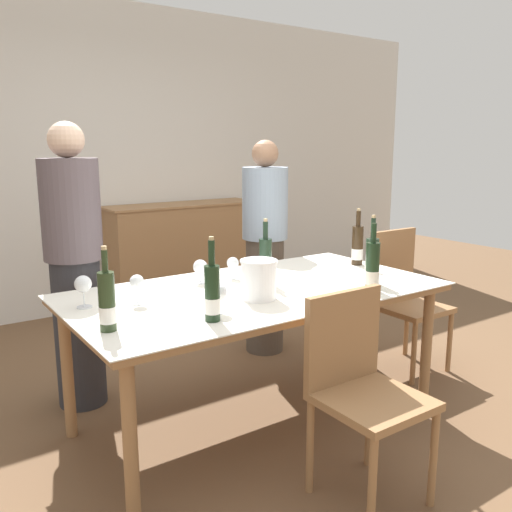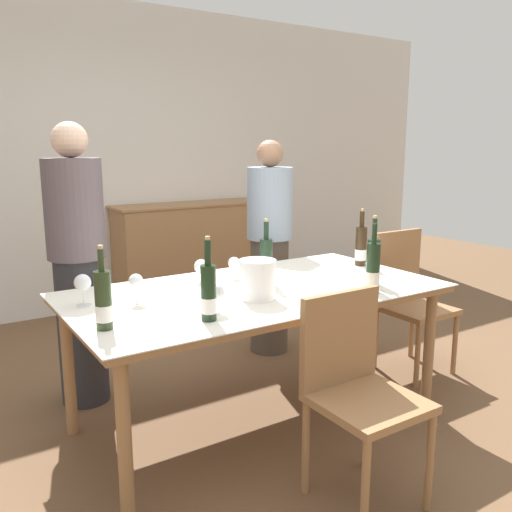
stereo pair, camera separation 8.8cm
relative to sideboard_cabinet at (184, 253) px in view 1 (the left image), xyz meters
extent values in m
plane|color=brown|center=(-0.78, -2.38, -0.49)|extent=(12.00, 12.00, 0.00)
cube|color=silver|center=(-0.78, 0.29, 0.91)|extent=(8.00, 0.10, 2.80)
cube|color=#996B42|center=(0.00, 0.00, -0.01)|extent=(1.47, 0.44, 0.96)
cube|color=#996B42|center=(0.00, 0.00, 0.48)|extent=(1.51, 0.46, 0.02)
cylinder|color=#996B42|center=(-1.68, -2.81, -0.12)|extent=(0.06, 0.06, 0.73)
cylinder|color=#996B42|center=(0.12, -2.81, -0.12)|extent=(0.06, 0.06, 0.73)
cylinder|color=#996B42|center=(-1.68, -1.94, -0.12)|extent=(0.06, 0.06, 0.73)
cylinder|color=#996B42|center=(0.12, -1.94, -0.12)|extent=(0.06, 0.06, 0.73)
cube|color=#996B42|center=(-0.78, -2.38, 0.26)|extent=(1.96, 1.03, 0.04)
cube|color=white|center=(-0.78, -2.38, 0.28)|extent=(1.99, 1.06, 0.01)
cylinder|color=white|center=(-0.88, -2.54, 0.38)|extent=(0.18, 0.18, 0.20)
cylinder|color=white|center=(-0.88, -2.54, 0.48)|extent=(0.19, 0.19, 0.01)
cylinder|color=#1E3323|center=(-0.66, -2.30, 0.41)|extent=(0.07, 0.07, 0.25)
cylinder|color=silver|center=(-0.66, -2.30, 0.35)|extent=(0.07, 0.07, 0.07)
cylinder|color=#1E3323|center=(-0.66, -2.30, 0.58)|extent=(0.03, 0.03, 0.10)
cylinder|color=tan|center=(-0.66, -2.30, 0.64)|extent=(0.02, 0.02, 0.02)
cylinder|color=black|center=(-0.30, -2.75, 0.41)|extent=(0.07, 0.07, 0.26)
cylinder|color=silver|center=(-0.30, -2.75, 0.35)|extent=(0.07, 0.07, 0.07)
cylinder|color=black|center=(-0.30, -2.75, 0.59)|extent=(0.03, 0.03, 0.10)
cylinder|color=#1E3323|center=(-0.18, -2.64, 0.41)|extent=(0.07, 0.07, 0.25)
cylinder|color=white|center=(-0.18, -2.64, 0.35)|extent=(0.07, 0.07, 0.07)
cylinder|color=#1E3323|center=(-0.18, -2.64, 0.59)|extent=(0.03, 0.03, 0.11)
cylinder|color=tan|center=(-0.18, -2.64, 0.66)|extent=(0.02, 0.02, 0.02)
cylinder|color=black|center=(-1.24, -2.71, 0.41)|extent=(0.07, 0.07, 0.25)
cylinder|color=white|center=(-1.24, -2.71, 0.35)|extent=(0.07, 0.07, 0.07)
cylinder|color=black|center=(-1.24, -2.71, 0.58)|extent=(0.03, 0.03, 0.11)
cylinder|color=tan|center=(-1.24, -2.71, 0.65)|extent=(0.02, 0.02, 0.02)
cylinder|color=#28381E|center=(-1.66, -2.58, 0.41)|extent=(0.07, 0.07, 0.25)
cylinder|color=white|center=(-1.66, -2.58, 0.35)|extent=(0.07, 0.07, 0.07)
cylinder|color=#28381E|center=(-1.66, -2.58, 0.58)|extent=(0.03, 0.03, 0.09)
cylinder|color=tan|center=(-1.66, -2.58, 0.63)|extent=(0.02, 0.02, 0.02)
cylinder|color=#332314|center=(0.10, -2.25, 0.41)|extent=(0.07, 0.07, 0.25)
cylinder|color=white|center=(0.10, -2.25, 0.35)|extent=(0.07, 0.07, 0.07)
cylinder|color=#332314|center=(0.10, -2.25, 0.58)|extent=(0.03, 0.03, 0.10)
cylinder|color=tan|center=(0.10, -2.25, 0.64)|extent=(0.02, 0.02, 0.02)
cylinder|color=white|center=(-1.17, -2.63, 0.28)|extent=(0.06, 0.06, 0.00)
cylinder|color=white|center=(-1.17, -2.63, 0.32)|extent=(0.01, 0.01, 0.06)
sphere|color=white|center=(-1.17, -2.63, 0.38)|extent=(0.09, 0.09, 0.09)
cylinder|color=white|center=(-0.75, -2.11, 0.28)|extent=(0.07, 0.07, 0.00)
cylinder|color=white|center=(-0.75, -2.11, 0.32)|extent=(0.01, 0.01, 0.06)
sphere|color=white|center=(-0.75, -2.11, 0.37)|extent=(0.07, 0.07, 0.07)
cylinder|color=white|center=(-1.41, -2.28, 0.28)|extent=(0.07, 0.07, 0.00)
cylinder|color=white|center=(-1.41, -2.28, 0.33)|extent=(0.01, 0.01, 0.08)
sphere|color=white|center=(-1.41, -2.28, 0.39)|extent=(0.07, 0.07, 0.07)
cylinder|color=white|center=(-0.96, -2.09, 0.28)|extent=(0.07, 0.07, 0.00)
cylinder|color=white|center=(-0.96, -2.09, 0.32)|extent=(0.01, 0.01, 0.06)
sphere|color=white|center=(-0.96, -2.09, 0.37)|extent=(0.08, 0.08, 0.08)
cylinder|color=white|center=(-1.64, -2.19, 0.28)|extent=(0.07, 0.07, 0.00)
cylinder|color=white|center=(-1.64, -2.19, 0.33)|extent=(0.01, 0.01, 0.08)
sphere|color=white|center=(-1.64, -2.19, 0.40)|extent=(0.08, 0.08, 0.08)
cylinder|color=#996B42|center=(0.33, -2.56, -0.28)|extent=(0.03, 0.03, 0.42)
cylinder|color=#996B42|center=(0.70, -2.56, -0.28)|extent=(0.03, 0.03, 0.42)
cylinder|color=#996B42|center=(0.33, -2.19, -0.28)|extent=(0.03, 0.03, 0.42)
cylinder|color=#996B42|center=(0.70, -2.19, -0.28)|extent=(0.03, 0.03, 0.42)
cube|color=#996B42|center=(0.51, -2.38, -0.05)|extent=(0.42, 0.42, 0.04)
cube|color=#996B42|center=(0.51, -2.18, 0.22)|extent=(0.42, 0.04, 0.49)
cylinder|color=#996B42|center=(-0.94, -3.40, -0.27)|extent=(0.03, 0.03, 0.44)
cylinder|color=#996B42|center=(-0.57, -3.40, -0.27)|extent=(0.03, 0.03, 0.44)
cylinder|color=#996B42|center=(-0.94, -3.03, -0.27)|extent=(0.03, 0.03, 0.44)
cylinder|color=#996B42|center=(-0.57, -3.03, -0.27)|extent=(0.03, 0.03, 0.44)
cube|color=#996B42|center=(-0.76, -3.22, -0.03)|extent=(0.42, 0.42, 0.04)
cube|color=#996B42|center=(-0.76, -3.03, 0.20)|extent=(0.42, 0.04, 0.42)
cylinder|color=#2D2D33|center=(-1.51, -1.59, -0.05)|extent=(0.28, 0.28, 0.89)
cylinder|color=#594C51|center=(-1.51, -1.59, 0.68)|extent=(0.33, 0.33, 0.57)
sphere|color=beige|center=(-1.51, -1.59, 1.07)|extent=(0.20, 0.20, 0.20)
cylinder|color=#51473D|center=(-0.10, -1.51, -0.06)|extent=(0.28, 0.28, 0.86)
cylinder|color=#8C9EB2|center=(-0.10, -1.51, 0.63)|extent=(0.33, 0.33, 0.52)
sphere|color=#A37556|center=(-0.10, -1.51, 0.98)|extent=(0.19, 0.19, 0.19)
camera|label=1|loc=(-2.37, -4.68, 1.04)|focal=38.00mm
camera|label=2|loc=(-2.30, -4.73, 1.04)|focal=38.00mm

